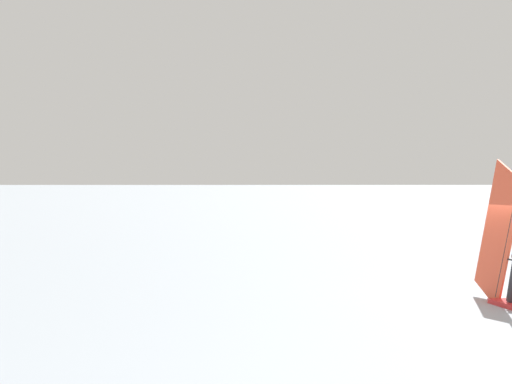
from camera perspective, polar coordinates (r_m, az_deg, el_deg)
windsurfer at (r=22.70m, az=16.18°, el=-4.65°), size 0.86×3.97×3.94m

